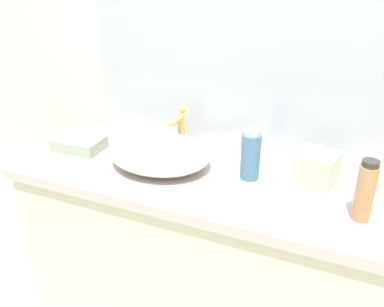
% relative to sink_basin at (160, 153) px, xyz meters
% --- Properties ---
extents(bathroom_wall_rear, '(6.00, 0.06, 2.60)m').
position_rel_sink_basin_xyz_m(bathroom_wall_rear, '(0.39, 0.33, 0.40)').
color(bathroom_wall_rear, silver).
rests_on(bathroom_wall_rear, ground).
extents(vanity_counter, '(1.61, 0.55, 0.85)m').
position_rel_sink_basin_xyz_m(vanity_counter, '(0.27, 0.01, -0.48)').
color(vanity_counter, beige).
rests_on(vanity_counter, ground).
extents(wall_mirror_panel, '(1.39, 0.01, 0.92)m').
position_rel_sink_basin_xyz_m(wall_mirror_panel, '(0.27, 0.29, 0.41)').
color(wall_mirror_panel, '#B2BCC6').
rests_on(wall_mirror_panel, vanity_counter).
extents(sink_basin, '(0.39, 0.32, 0.11)m').
position_rel_sink_basin_xyz_m(sink_basin, '(0.00, 0.00, 0.00)').
color(sink_basin, white).
rests_on(sink_basin, vanity_counter).
extents(faucet, '(0.03, 0.14, 0.17)m').
position_rel_sink_basin_xyz_m(faucet, '(-0.00, 0.18, 0.05)').
color(faucet, gold).
rests_on(faucet, vanity_counter).
extents(lotion_bottle, '(0.06, 0.06, 0.20)m').
position_rel_sink_basin_xyz_m(lotion_bottle, '(0.72, -0.07, 0.04)').
color(lotion_bottle, '#B1814F').
rests_on(lotion_bottle, vanity_counter).
extents(perfume_bottle, '(0.07, 0.07, 0.19)m').
position_rel_sink_basin_xyz_m(perfume_bottle, '(0.34, 0.05, 0.04)').
color(perfume_bottle, teal).
rests_on(perfume_bottle, vanity_counter).
extents(tissue_box, '(0.15, 0.15, 0.15)m').
position_rel_sink_basin_xyz_m(tissue_box, '(0.56, 0.10, 0.01)').
color(tissue_box, beige).
rests_on(tissue_box, vanity_counter).
extents(folded_hand_towel, '(0.20, 0.14, 0.05)m').
position_rel_sink_basin_xyz_m(folded_hand_towel, '(-0.38, 0.00, -0.03)').
color(folded_hand_towel, '#9EAF9A').
rests_on(folded_hand_towel, vanity_counter).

